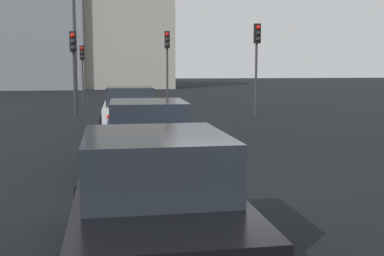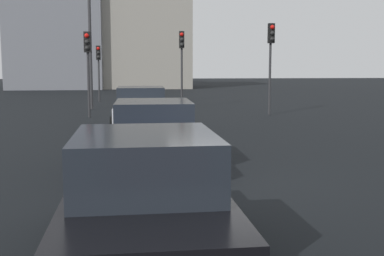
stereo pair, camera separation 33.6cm
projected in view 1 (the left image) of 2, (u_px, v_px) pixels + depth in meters
ground_plane at (229, 187)px, 9.63m from camera, size 160.00×160.00×0.20m
car_white_right_lead at (130, 110)px, 17.14m from camera, size 4.05×2.05×1.56m
car_navy_right_second at (148, 135)px, 10.98m from camera, size 4.53×2.11×1.52m
car_black_right_third at (155, 202)px, 5.54m from camera, size 4.19×2.04×1.55m
traffic_light_near_left at (167, 53)px, 26.10m from camera, size 0.32×0.29×4.13m
traffic_light_near_right at (257, 50)px, 22.53m from camera, size 0.33×0.31×4.22m
traffic_light_far_left at (82, 61)px, 30.59m from camera, size 0.32×0.29×3.56m
traffic_light_far_right at (73, 56)px, 21.15m from camera, size 0.32×0.29×3.78m
street_lamp_kerbside at (74, 25)px, 25.07m from camera, size 0.56×0.36×7.50m
building_facade_left at (120, 35)px, 51.73m from camera, size 10.37×10.73×11.08m
building_facade_center at (42, 25)px, 50.66m from camera, size 12.70×9.16×13.04m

